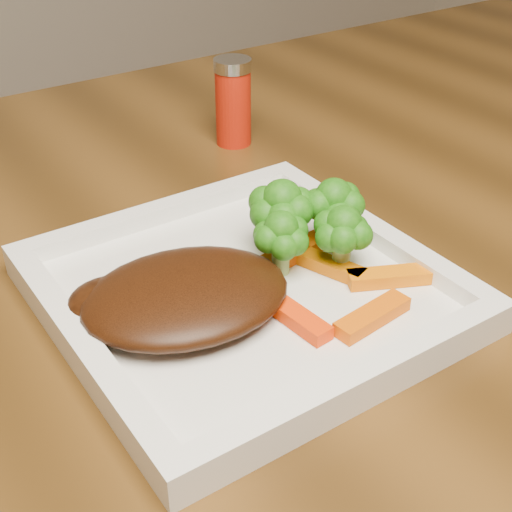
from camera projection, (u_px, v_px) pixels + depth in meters
dining_table at (303, 485)px, 0.85m from camera, size 1.60×0.90×0.75m
plate at (245, 295)px, 0.53m from camera, size 0.27×0.27×0.01m
steak at (186, 295)px, 0.49m from camera, size 0.16×0.14×0.03m
broccoli_0 at (282, 213)px, 0.55m from camera, size 0.07×0.07×0.07m
broccoli_1 at (333, 210)px, 0.56m from camera, size 0.06×0.06×0.06m
broccoli_2 at (343, 236)px, 0.53m from camera, size 0.06×0.06×0.06m
broccoli_3 at (281, 237)px, 0.52m from camera, size 0.05×0.05×0.06m
carrot_0 at (372, 316)px, 0.49m from camera, size 0.06×0.02×0.01m
carrot_1 at (389, 277)px, 0.53m from camera, size 0.06×0.04×0.01m
carrot_2 at (296, 317)px, 0.49m from camera, size 0.02×0.06×0.01m
carrot_5 at (330, 266)px, 0.54m from camera, size 0.03×0.06×0.01m
carrot_6 at (295, 252)px, 0.56m from camera, size 0.06×0.03×0.01m
spice_shaker at (233, 102)px, 0.75m from camera, size 0.05×0.05×0.09m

